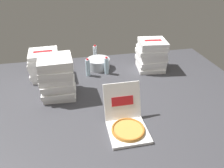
{
  "coord_description": "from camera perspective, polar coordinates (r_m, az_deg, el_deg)",
  "views": [
    {
      "loc": [
        -0.4,
        -1.89,
        1.35
      ],
      "look_at": [
        0.01,
        0.1,
        0.14
      ],
      "focal_mm": 34.92,
      "sensor_mm": 36.0,
      "label": 1
    }
  ],
  "objects": [
    {
      "name": "water_bottle_2",
      "position": [
        2.79,
        -6.35,
        4.28
      ],
      "size": [
        0.06,
        0.06,
        0.23
      ],
      "color": "silver",
      "rests_on": "ground_plane"
    },
    {
      "name": "pizza_stack_left_far",
      "position": [
        2.97,
        10.23,
        7.51
      ],
      "size": [
        0.4,
        0.39,
        0.4
      ],
      "color": "white",
      "rests_on": "ground_plane"
    },
    {
      "name": "water_bottle_0",
      "position": [
        2.82,
        -1.44,
        4.79
      ],
      "size": [
        0.06,
        0.06,
        0.23
      ],
      "color": "silver",
      "rests_on": "ground_plane"
    },
    {
      "name": "pizza_stack_right_mid",
      "position": [
        2.83,
        -17.29,
        4.84
      ],
      "size": [
        0.37,
        0.38,
        0.35
      ],
      "color": "white",
      "rests_on": "ground_plane"
    },
    {
      "name": "ice_bucket",
      "position": [
        2.99,
        -3.57,
        5.39
      ],
      "size": [
        0.31,
        0.31,
        0.13
      ],
      "primitive_type": "cylinder",
      "color": "#B7BABF",
      "rests_on": "ground_plane"
    },
    {
      "name": "ground_plane",
      "position": [
        2.36,
        0.34,
        -4.37
      ],
      "size": [
        3.2,
        2.4,
        0.02
      ],
      "primitive_type": "cube",
      "color": "#38383D"
    },
    {
      "name": "pizza_stack_center_far",
      "position": [
        2.4,
        -14.12,
        1.79
      ],
      "size": [
        0.37,
        0.37,
        0.45
      ],
      "color": "white",
      "rests_on": "ground_plane"
    },
    {
      "name": "water_bottle_1",
      "position": [
        3.21,
        -4.46,
        8.04
      ],
      "size": [
        0.06,
        0.06,
        0.23
      ],
      "color": "white",
      "rests_on": "ground_plane"
    },
    {
      "name": "open_pizza_box",
      "position": [
        1.96,
        3.77,
        -9.76
      ],
      "size": [
        0.34,
        0.47,
        0.35
      ],
      "color": "white",
      "rests_on": "ground_plane"
    }
  ]
}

